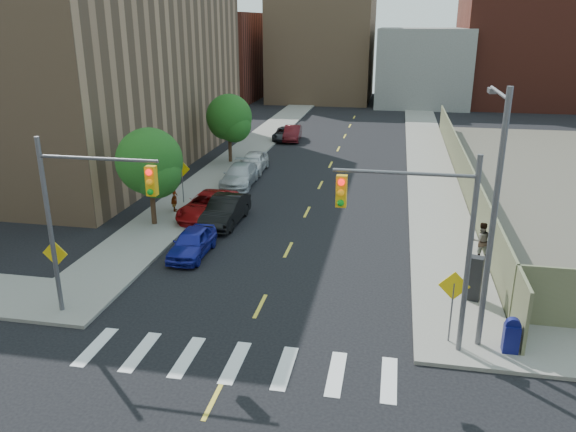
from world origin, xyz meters
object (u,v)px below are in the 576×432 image
at_px(parked_car_black, 225,210).
at_px(payphone, 475,278).
at_px(parked_car_blue, 192,243).
at_px(parked_car_red, 208,206).
at_px(parked_car_grey, 285,134).
at_px(pedestrian_west, 174,197).
at_px(parked_car_silver, 240,175).
at_px(mailbox, 511,335).
at_px(parked_car_maroon, 292,133).
at_px(pedestrian_east, 481,241).
at_px(parked_car_white, 254,162).

xyz_separation_m(parked_car_black, payphone, (12.61, -7.19, 0.30)).
bearing_deg(payphone, parked_car_blue, -175.16).
relative_size(parked_car_red, payphone, 2.78).
bearing_deg(parked_car_grey, pedestrian_west, -98.19).
bearing_deg(parked_car_blue, parked_car_silver, 94.68).
xyz_separation_m(parked_car_grey, mailbox, (14.67, -34.76, 0.15)).
bearing_deg(parked_car_maroon, parked_car_grey, 168.02).
bearing_deg(parked_car_grey, pedestrian_east, -63.70).
distance_m(parked_car_white, mailbox, 26.89).
bearing_deg(pedestrian_east, parked_car_black, -21.92).
distance_m(parked_car_black, parked_car_silver, 7.79).
height_order(pedestrian_west, pedestrian_east, pedestrian_east).
bearing_deg(parked_car_white, parked_car_red, -91.67).
height_order(parked_car_silver, parked_car_white, parked_car_white).
height_order(parked_car_black, parked_car_white, parked_car_black).
bearing_deg(parked_car_grey, parked_car_red, -92.61).
xyz_separation_m(parked_car_blue, mailbox, (13.66, -6.24, 0.10)).
distance_m(mailbox, payphone, 3.85).
distance_m(parked_car_white, parked_car_grey, 12.24).
height_order(parked_car_maroon, pedestrian_east, pedestrian_east).
relative_size(parked_car_black, parked_car_red, 0.92).
bearing_deg(parked_car_red, parked_car_blue, -75.56).
relative_size(parked_car_red, parked_car_maroon, 1.20).
relative_size(parked_car_black, parked_car_grey, 1.07).
height_order(parked_car_black, parked_car_silver, parked_car_black).
distance_m(parked_car_blue, parked_car_white, 16.31).
xyz_separation_m(parked_car_black, parked_car_maroon, (-0.53, 23.73, -0.07)).
bearing_deg(pedestrian_west, payphone, -137.84).
bearing_deg(payphone, parked_car_black, 166.10).
bearing_deg(parked_car_silver, parked_car_blue, -87.83).
xyz_separation_m(parked_car_red, parked_car_silver, (0.00, 6.82, 0.02)).
distance_m(parked_car_blue, mailbox, 15.02).
xyz_separation_m(parked_car_white, payphone, (13.91, -18.76, 0.32)).
distance_m(parked_car_silver, payphone, 20.36).
relative_size(parked_car_blue, parked_car_grey, 0.89).
height_order(parked_car_red, parked_car_grey, parked_car_red).
bearing_deg(parked_car_maroon, pedestrian_east, -67.31).
bearing_deg(parked_car_white, parked_car_blue, -88.01).
bearing_deg(parked_car_grey, mailbox, -69.66).
distance_m(parked_car_grey, payphone, 33.97).
bearing_deg(mailbox, pedestrian_west, 144.76).
relative_size(parked_car_silver, parked_car_white, 1.14).
bearing_deg(parked_car_red, parked_car_maroon, 91.91).
distance_m(parked_car_maroon, pedestrian_west, 22.71).
height_order(parked_car_blue, parked_car_maroon, parked_car_maroon).
xyz_separation_m(pedestrian_west, pedestrian_east, (16.91, -4.03, 0.06)).
relative_size(parked_car_blue, parked_car_maroon, 0.92).
bearing_deg(parked_car_blue, parked_car_red, 100.47).
distance_m(parked_car_silver, parked_car_grey, 16.13).
distance_m(mailbox, pedestrian_east, 8.13).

